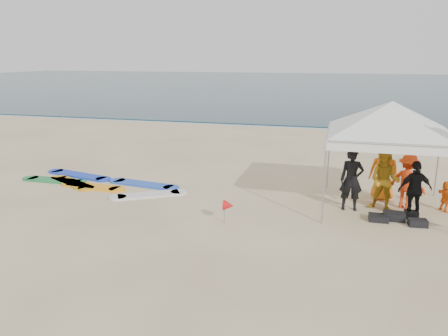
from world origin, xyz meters
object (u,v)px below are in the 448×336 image
person_black_a (352,180)px  person_seated (446,196)px  person_black_b (415,190)px  person_orange_a (407,181)px  marker_pennant (229,206)px  surfboard_spread (97,183)px  person_yellow (385,181)px  canopy_tent (393,102)px  person_orange_b (384,171)px

person_black_a → person_seated: bearing=7.3°
person_black_b → person_seated: bearing=-159.0°
person_orange_a → person_seated: 1.11m
person_orange_a → person_seated: person_orange_a is taller
person_seated → marker_pennant: bearing=87.1°
person_black_b → surfboard_spread: person_black_b is taller
person_yellow → canopy_tent: 2.22m
marker_pennant → canopy_tent: bearing=30.0°
person_yellow → person_orange_b: size_ratio=0.98×
person_black_a → surfboard_spread: size_ratio=0.30×
person_black_b → person_orange_b: bearing=-82.2°
person_orange_a → surfboard_spread: bearing=31.7°
person_orange_a → person_black_a: bearing=50.1°
person_orange_b → canopy_tent: canopy_tent is taller
person_black_a → person_orange_b: 1.54m
person_black_b → person_black_a: bearing=-25.4°
person_black_b → marker_pennant: size_ratio=2.48×
person_black_b → canopy_tent: bearing=-57.4°
canopy_tent → surfboard_spread: (-9.29, -0.03, -3.04)m
person_seated → person_orange_b: bearing=42.1°
person_orange_a → person_black_b: size_ratio=1.01×
person_yellow → canopy_tent: size_ratio=0.37×
person_black_b → canopy_tent: size_ratio=0.34×
person_orange_b → person_seated: 1.83m
person_seated → surfboard_spread: (-10.96, -0.24, -0.41)m
person_black_a → marker_pennant: size_ratio=2.79×
person_black_a → person_seated: person_black_a is taller
person_black_a → person_yellow: person_black_a is taller
person_seated → canopy_tent: size_ratio=0.19×
person_yellow → person_seated: 1.80m
person_black_b → marker_pennant: (-4.74, -1.74, -0.30)m
person_yellow → person_black_b: person_yellow is taller
person_black_a → person_black_b: 1.67m
person_black_a → canopy_tent: size_ratio=0.38×
marker_pennant → surfboard_spread: bearing=156.5°
person_seated → person_yellow: bearing=76.3°
person_black_a → surfboard_spread: 8.40m
person_seated → canopy_tent: canopy_tent is taller
person_orange_b → person_yellow: bearing=92.9°
person_black_b → marker_pennant: 5.06m
person_black_b → person_orange_b: 1.58m
person_black_b → marker_pennant: person_black_b is taller
person_orange_a → canopy_tent: canopy_tent is taller
person_orange_a → person_black_b: person_orange_a is taller
person_orange_b → person_orange_a: bearing=138.0°
person_black_a → person_orange_a: person_black_a is taller
person_yellow → person_orange_a: (0.65, 0.37, -0.07)m
person_black_b → surfboard_spread: (-10.00, 0.55, -0.76)m
person_yellow → surfboard_spread: (-9.25, 0.16, -0.84)m
canopy_tent → marker_pennant: 5.32m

